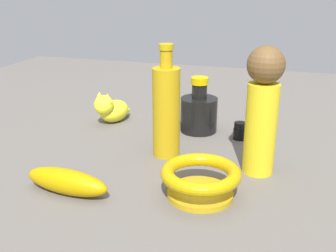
% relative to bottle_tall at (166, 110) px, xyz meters
% --- Properties ---
extents(ground, '(2.00, 2.00, 0.00)m').
position_rel_bottle_tall_xyz_m(ground, '(0.01, 0.01, -0.11)').
color(ground, '#5B5651').
extents(bottle_tall, '(0.06, 0.06, 0.25)m').
position_rel_bottle_tall_xyz_m(bottle_tall, '(0.00, 0.00, 0.00)').
color(bottle_tall, '#B78F10').
rests_on(bottle_tall, ground).
extents(bottle_short, '(0.10, 0.10, 0.14)m').
position_rel_bottle_tall_xyz_m(bottle_short, '(-0.17, 0.04, -0.05)').
color(bottle_short, black).
rests_on(bottle_short, ground).
extents(banana, '(0.06, 0.18, 0.05)m').
position_rel_bottle_tall_xyz_m(banana, '(0.22, -0.12, -0.08)').
color(banana, '#B68A04').
rests_on(banana, ground).
extents(person_figure_adult, '(0.09, 0.09, 0.26)m').
position_rel_bottle_tall_xyz_m(person_figure_adult, '(0.03, 0.21, 0.03)').
color(person_figure_adult, gold).
rests_on(person_figure_adult, ground).
extents(bowl, '(0.15, 0.15, 0.06)m').
position_rel_bottle_tall_xyz_m(bowl, '(0.16, 0.11, -0.07)').
color(bowl, '#BA9516').
rests_on(bowl, ground).
extents(cat_figurine, '(0.13, 0.09, 0.09)m').
position_rel_bottle_tall_xyz_m(cat_figurine, '(-0.16, -0.21, -0.07)').
color(cat_figurine, yellow).
rests_on(cat_figurine, ground).
extents(nail_polish_jar, '(0.03, 0.03, 0.04)m').
position_rel_bottle_tall_xyz_m(nail_polish_jar, '(-0.14, 0.15, -0.08)').
color(nail_polish_jar, black).
rests_on(nail_polish_jar, ground).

